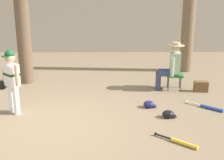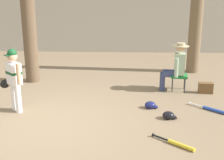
% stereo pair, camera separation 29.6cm
% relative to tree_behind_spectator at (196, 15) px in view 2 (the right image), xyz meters
% --- Properties ---
extents(ground_plane, '(60.00, 60.00, 0.00)m').
position_rel_tree_behind_spectator_xyz_m(ground_plane, '(-3.43, -4.17, -1.73)').
color(ground_plane, '#7F6B51').
extents(concrete_back_wall, '(18.00, 0.36, 2.68)m').
position_rel_tree_behind_spectator_xyz_m(concrete_back_wall, '(-3.43, 3.33, -0.39)').
color(concrete_back_wall, '#ADA89E').
rests_on(concrete_back_wall, ground).
extents(tree_behind_spectator, '(0.65, 0.65, 4.14)m').
position_rel_tree_behind_spectator_xyz_m(tree_behind_spectator, '(0.00, 0.00, 0.00)').
color(tree_behind_spectator, brown).
rests_on(tree_behind_spectator, ground).
extents(young_ballplayer, '(0.57, 0.44, 1.31)m').
position_rel_tree_behind_spectator_xyz_m(young_ballplayer, '(-4.32, -3.45, -0.99)').
color(young_ballplayer, white).
rests_on(young_ballplayer, ground).
extents(folding_stool, '(0.45, 0.45, 0.41)m').
position_rel_tree_behind_spectator_xyz_m(folding_stool, '(-0.75, -1.91, -1.37)').
color(folding_stool, '#196B2D').
rests_on(folding_stool, ground).
extents(seated_spectator, '(0.68, 0.54, 1.20)m').
position_rel_tree_behind_spectator_xyz_m(seated_spectator, '(-0.85, -1.89, -1.09)').
color(seated_spectator, navy).
rests_on(seated_spectator, ground).
extents(handbag_beside_stool, '(0.36, 0.21, 0.26)m').
position_rel_tree_behind_spectator_xyz_m(handbag_beside_stool, '(-0.12, -2.09, -1.60)').
color(handbag_beside_stool, brown).
rests_on(handbag_beside_stool, ground).
extents(bat_blue_youth, '(0.65, 0.60, 0.07)m').
position_rel_tree_behind_spectator_xyz_m(bat_blue_youth, '(-0.29, -3.26, -1.70)').
color(bat_blue_youth, '#2347AD').
rests_on(bat_blue_youth, ground).
extents(bat_yellow_trainer, '(0.64, 0.55, 0.07)m').
position_rel_tree_behind_spectator_xyz_m(bat_yellow_trainer, '(-1.23, -4.80, -1.70)').
color(bat_yellow_trainer, yellow).
rests_on(bat_yellow_trainer, ground).
extents(batting_helmet_black, '(0.27, 0.21, 0.16)m').
position_rel_tree_behind_spectator_xyz_m(batting_helmet_black, '(-1.23, -3.71, -1.66)').
color(batting_helmet_black, black).
rests_on(batting_helmet_black, ground).
extents(batting_helmet_navy, '(0.27, 0.21, 0.16)m').
position_rel_tree_behind_spectator_xyz_m(batting_helmet_navy, '(-1.54, -3.17, -1.66)').
color(batting_helmet_navy, navy).
rests_on(batting_helmet_navy, ground).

